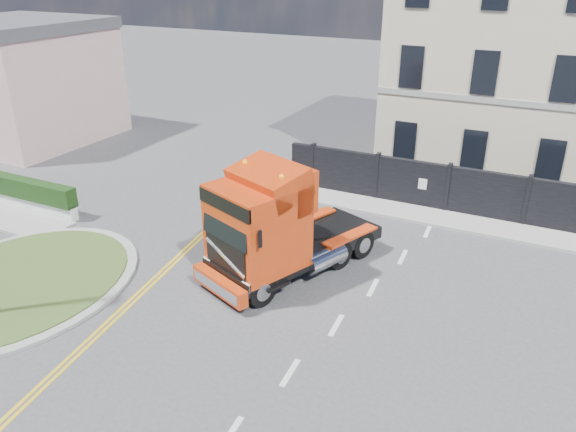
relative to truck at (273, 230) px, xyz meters
The scene contains 8 objects.
ground 2.10m from the truck, 93.08° to the right, with size 120.00×120.00×0.00m, color #424244.
traffic_island 8.39m from the truck, 149.18° to the right, with size 6.80×6.80×0.17m.
hedge_wall 13.10m from the truck, behind, with size 8.00×0.55×1.35m.
seaside_bldg_pink 21.56m from the truck, 158.79° to the left, with size 8.00×8.00×6.00m, color #D1A6A3.
hoarding_fence 10.16m from the truck, 50.20° to the left, with size 18.80×0.25×2.00m.
georgian_building 16.89m from the truck, 68.78° to the left, with size 12.30×10.30×12.80m.
pavement_far 9.24m from the truck, 49.24° to the left, with size 20.00×1.60×0.12m, color gray.
truck is the anchor object (origin of this frame).
Camera 1 is at (7.61, -12.89, 9.49)m, focal length 35.00 mm.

